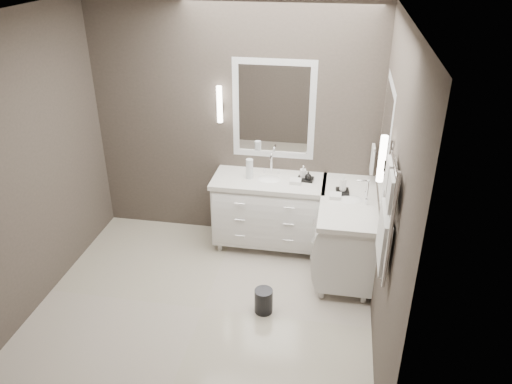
% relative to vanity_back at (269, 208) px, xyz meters
% --- Properties ---
extents(floor, '(3.20, 3.00, 0.01)m').
position_rel_vanity_back_xyz_m(floor, '(-0.45, -1.23, -0.49)').
color(floor, beige).
rests_on(floor, ground).
extents(ceiling, '(3.20, 3.00, 0.01)m').
position_rel_vanity_back_xyz_m(ceiling, '(-0.45, -1.23, 2.22)').
color(ceiling, white).
rests_on(ceiling, wall_back).
extents(wall_back, '(3.20, 0.01, 2.70)m').
position_rel_vanity_back_xyz_m(wall_back, '(-0.45, 0.28, 0.86)').
color(wall_back, '#453D37').
rests_on(wall_back, floor).
extents(wall_front, '(3.20, 0.01, 2.70)m').
position_rel_vanity_back_xyz_m(wall_front, '(-0.45, -2.73, 0.86)').
color(wall_front, '#453D37').
rests_on(wall_front, floor).
extents(wall_left, '(0.01, 3.00, 2.70)m').
position_rel_vanity_back_xyz_m(wall_left, '(-2.06, -1.23, 0.86)').
color(wall_left, '#453D37').
rests_on(wall_left, floor).
extents(wall_right, '(0.01, 3.00, 2.70)m').
position_rel_vanity_back_xyz_m(wall_right, '(1.15, -1.23, 0.86)').
color(wall_right, '#453D37').
rests_on(wall_right, floor).
extents(vanity_back, '(1.24, 0.59, 0.97)m').
position_rel_vanity_back_xyz_m(vanity_back, '(0.00, 0.00, 0.00)').
color(vanity_back, white).
rests_on(vanity_back, floor).
extents(vanity_right, '(0.59, 1.24, 0.97)m').
position_rel_vanity_back_xyz_m(vanity_right, '(0.88, -0.33, 0.00)').
color(vanity_right, white).
rests_on(vanity_right, floor).
extents(mirror_back, '(0.90, 0.02, 1.10)m').
position_rel_vanity_back_xyz_m(mirror_back, '(-0.00, 0.26, 1.06)').
color(mirror_back, white).
rests_on(mirror_back, wall_back).
extents(mirror_right, '(0.02, 0.90, 1.10)m').
position_rel_vanity_back_xyz_m(mirror_right, '(1.14, -0.43, 1.06)').
color(mirror_right, white).
rests_on(mirror_right, wall_right).
extents(sconce_back, '(0.06, 0.06, 0.40)m').
position_rel_vanity_back_xyz_m(sconce_back, '(-0.58, 0.20, 1.11)').
color(sconce_back, white).
rests_on(sconce_back, wall_back).
extents(sconce_right, '(0.06, 0.06, 0.40)m').
position_rel_vanity_back_xyz_m(sconce_right, '(1.08, -1.01, 1.11)').
color(sconce_right, white).
rests_on(sconce_right, wall_right).
extents(towel_bar_corner, '(0.03, 0.22, 0.30)m').
position_rel_vanity_back_xyz_m(towel_bar_corner, '(1.09, 0.13, 0.63)').
color(towel_bar_corner, white).
rests_on(towel_bar_corner, wall_right).
extents(towel_ladder, '(0.06, 0.58, 0.90)m').
position_rel_vanity_back_xyz_m(towel_ladder, '(1.10, -1.63, 0.91)').
color(towel_ladder, white).
rests_on(towel_ladder, wall_right).
extents(waste_bin, '(0.18, 0.18, 0.25)m').
position_rel_vanity_back_xyz_m(waste_bin, '(0.13, -1.16, -0.36)').
color(waste_bin, black).
rests_on(waste_bin, floor).
extents(amenity_tray_back, '(0.18, 0.14, 0.03)m').
position_rel_vanity_back_xyz_m(amenity_tray_back, '(0.39, 0.04, 0.38)').
color(amenity_tray_back, black).
rests_on(amenity_tray_back, vanity_back).
extents(amenity_tray_right, '(0.15, 0.19, 0.03)m').
position_rel_vanity_back_xyz_m(amenity_tray_right, '(0.80, -0.20, 0.38)').
color(amenity_tray_right, black).
rests_on(amenity_tray_right, vanity_right).
extents(water_bottle, '(0.09, 0.09, 0.22)m').
position_rel_vanity_back_xyz_m(water_bottle, '(-0.22, -0.01, 0.48)').
color(water_bottle, silver).
rests_on(water_bottle, vanity_back).
extents(soap_bottle_a, '(0.07, 0.08, 0.13)m').
position_rel_vanity_back_xyz_m(soap_bottle_a, '(0.36, 0.06, 0.46)').
color(soap_bottle_a, white).
rests_on(soap_bottle_a, amenity_tray_back).
extents(soap_bottle_b, '(0.08, 0.08, 0.09)m').
position_rel_vanity_back_xyz_m(soap_bottle_b, '(0.42, 0.01, 0.44)').
color(soap_bottle_b, black).
rests_on(soap_bottle_b, amenity_tray_back).
extents(soap_bottle_c, '(0.08, 0.08, 0.18)m').
position_rel_vanity_back_xyz_m(soap_bottle_c, '(0.80, -0.20, 0.48)').
color(soap_bottle_c, white).
rests_on(soap_bottle_c, amenity_tray_right).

